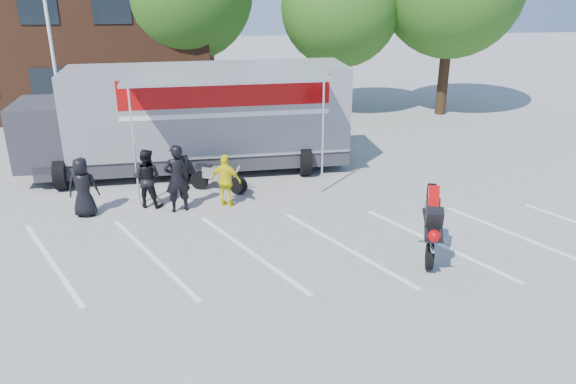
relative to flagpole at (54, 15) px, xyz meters
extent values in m
plane|color=#9B9C97|center=(6.24, -10.00, -5.05)|extent=(100.00, 100.00, 0.00)
cube|color=white|center=(6.24, -9.00, -5.05)|extent=(18.09, 13.33, 0.01)
cube|color=#4F2B19|center=(-3.76, 8.00, -1.55)|extent=(18.00, 8.00, 7.00)
cylinder|color=white|center=(-0.26, 0.00, -1.05)|extent=(0.12, 0.12, 8.00)
cylinder|color=#382314|center=(4.24, 6.00, -3.43)|extent=(0.50, 0.50, 3.24)
cylinder|color=#382314|center=(11.24, 5.00, -3.61)|extent=(0.50, 0.50, 2.88)
sphere|color=#1C5014|center=(11.24, 5.00, -0.09)|extent=(5.44, 5.44, 5.44)
cylinder|color=#382314|center=(16.24, 4.50, -3.34)|extent=(0.50, 0.50, 3.42)
imported|color=black|center=(1.87, -6.27, -4.19)|extent=(0.88, 0.60, 1.72)
imported|color=black|center=(4.49, -6.20, -4.05)|extent=(0.85, 0.69, 2.00)
imported|color=black|center=(3.58, -5.76, -4.17)|extent=(1.01, 0.88, 1.76)
imported|color=#FFEE0D|center=(5.88, -5.99, -4.25)|extent=(1.01, 0.72, 1.60)
camera|label=1|loc=(6.11, -21.49, 1.51)|focal=35.00mm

